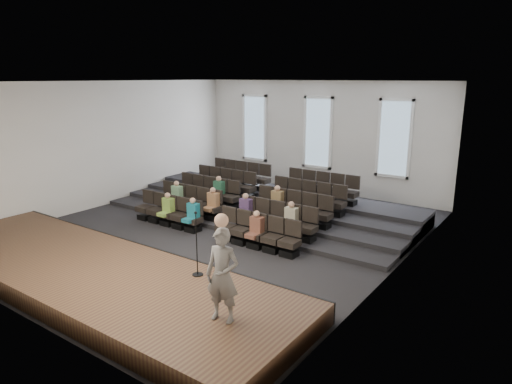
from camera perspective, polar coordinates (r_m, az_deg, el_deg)
ground at (r=15.81m, az=-4.45°, el=-4.84°), size 14.00×14.00×0.00m
ceiling at (r=14.95m, az=-4.83°, el=13.63°), size 12.00×14.00×0.02m
wall_back at (r=20.99m, az=7.80°, el=6.84°), size 12.00×0.04×5.00m
wall_front at (r=10.90m, az=-28.95°, el=-1.68°), size 12.00×0.04×5.00m
wall_left at (r=19.55m, az=-18.39°, el=5.70°), size 0.04×14.00×5.00m
wall_right at (r=12.29m, az=17.49°, el=1.10°), size 0.04×14.00×5.00m
stage at (r=12.51m, az=-19.74°, el=-9.73°), size 11.80×3.60×0.50m
stage_lip at (r=13.50m, az=-13.59°, el=-7.49°), size 11.80×0.06×0.52m
risers at (r=18.18m, az=1.92°, el=-1.60°), size 11.80×4.80×0.60m
seating_rows at (r=16.77m, az=-1.14°, el=-1.25°), size 6.80×4.70×1.67m
windows at (r=20.91m, az=7.73°, el=7.36°), size 8.44×0.10×3.24m
audience at (r=15.86m, az=-3.96°, el=-1.69°), size 5.45×2.64×1.10m
speaker at (r=8.93m, az=-4.21°, el=-10.36°), size 0.77×0.58×1.89m
mic_stand at (r=11.11m, az=-7.37°, el=-7.99°), size 0.27×0.27×1.60m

